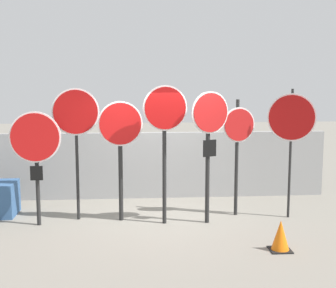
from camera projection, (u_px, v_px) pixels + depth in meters
The scene contains 10 objects.
ground_plane at pixel (164, 218), 9.29m from camera, with size 40.00×40.00×0.00m, color gray.
fence_back at pixel (159, 165), 10.81m from camera, with size 7.75×0.12×1.52m.
stop_sign_0 at pixel (35, 146), 8.60m from camera, with size 0.95×0.13×2.16m.
stop_sign_1 at pixel (76, 121), 8.90m from camera, with size 0.90×0.14×2.57m.
stop_sign_2 at pixel (120, 138), 8.89m from camera, with size 0.85×0.19×2.33m.
stop_sign_3 at pixel (165, 124), 8.66m from camera, with size 0.83×0.20×2.63m.
stop_sign_4 at pixel (209, 131), 8.73m from camera, with size 0.73×0.34×2.52m.
stop_sign_5 at pixel (238, 137), 9.27m from camera, with size 0.68×0.22×2.34m.
stop_sign_6 at pixel (291, 123), 9.05m from camera, with size 0.89×0.34×2.56m.
traffic_cone_0 at pixel (280, 236), 7.52m from camera, with size 0.35×0.35×0.50m.
Camera 1 is at (-0.58, -8.97, 2.76)m, focal length 50.00 mm.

